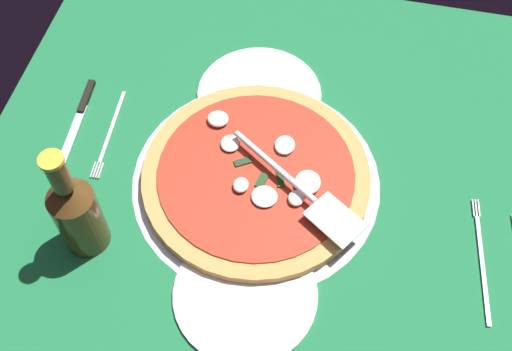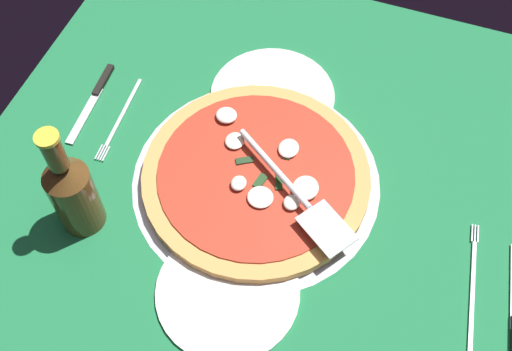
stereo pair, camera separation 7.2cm
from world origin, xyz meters
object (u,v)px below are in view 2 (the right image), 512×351
object	(u,v)px
dinner_plate_left	(228,292)
dinner_plate_right	(273,96)
place_setting_far	(107,108)
beer_bottle	(72,191)
place_setting_near	(494,302)
pizza_server	(297,194)
pizza	(256,175)

from	to	relation	value
dinner_plate_left	dinner_plate_right	xyz separation A→B (cm)	(37.09, 5.98, 0.00)
place_setting_far	dinner_plate_left	bearing A→B (deg)	49.18
place_setting_far	beer_bottle	bearing A→B (deg)	14.64
dinner_plate_left	place_setting_near	xyz separation A→B (cm)	(11.77, -36.82, -0.15)
dinner_plate_right	beer_bottle	size ratio (longest dim) A/B	0.99
dinner_plate_right	pizza_server	xyz separation A→B (cm)	(-20.19, -10.82, 4.11)
dinner_plate_right	place_setting_far	size ratio (longest dim) A/B	1.14
dinner_plate_left	dinner_plate_right	bearing A→B (deg)	9.16
pizza	place_setting_far	bearing A→B (deg)	80.20
dinner_plate_left	beer_bottle	bearing A→B (deg)	81.59
beer_bottle	place_setting_near	bearing A→B (deg)	-82.69
pizza_server	place_setting_far	size ratio (longest dim) A/B	1.21
dinner_plate_left	dinner_plate_right	size ratio (longest dim) A/B	0.96
pizza_server	pizza	bearing A→B (deg)	-165.55
pizza	pizza_server	world-z (taller)	pizza_server
dinner_plate_left	pizza	size ratio (longest dim) A/B	0.58
pizza	place_setting_near	bearing A→B (deg)	-101.18
dinner_plate_left	place_setting_near	distance (cm)	38.65
place_setting_near	beer_bottle	distance (cm)	63.37
dinner_plate_left	pizza_server	xyz separation A→B (cm)	(16.90, -4.85, 4.11)
pizza_server	place_setting_near	bearing A→B (deg)	24.91
dinner_plate_left	pizza_server	distance (cm)	18.06
dinner_plate_right	beer_bottle	xyz separation A→B (cm)	(-33.31, 19.52, 8.12)
dinner_plate_right	place_setting_far	bearing A→B (deg)	115.19
pizza	place_setting_far	distance (cm)	30.16
pizza_server	beer_bottle	xyz separation A→B (cm)	(-13.13, 30.34, 4.01)
place_setting_near	beer_bottle	xyz separation A→B (cm)	(-8.00, 62.31, 8.27)
place_setting_far	beer_bottle	size ratio (longest dim) A/B	0.86
beer_bottle	dinner_plate_left	bearing A→B (deg)	-98.41
dinner_plate_left	place_setting_far	size ratio (longest dim) A/B	1.10
dinner_plate_right	pizza	bearing A→B (deg)	-169.24
dinner_plate_right	place_setting_near	bearing A→B (deg)	-120.61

